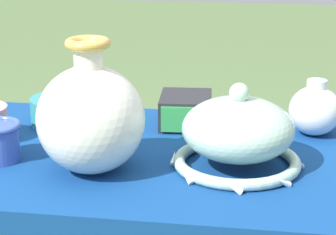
% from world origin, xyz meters
% --- Properties ---
extents(display_table, '(0.97, 0.58, 0.71)m').
position_xyz_m(display_table, '(0.00, -0.02, 0.61)').
color(display_table, '#38383D').
rests_on(display_table, ground_plane).
extents(vase_tall_bulbous, '(0.20, 0.20, 0.25)m').
position_xyz_m(vase_tall_bulbous, '(-0.12, -0.11, 0.81)').
color(vase_tall_bulbous, white).
rests_on(vase_tall_bulbous, display_table).
extents(vase_dome_bell, '(0.25, 0.25, 0.17)m').
position_xyz_m(vase_dome_bell, '(0.15, -0.05, 0.77)').
color(vase_dome_bell, '#A8CCB7').
rests_on(vase_dome_bell, display_table).
extents(mosaic_tile_box, '(0.12, 0.15, 0.07)m').
position_xyz_m(mosaic_tile_box, '(0.02, 0.18, 0.74)').
color(mosaic_tile_box, '#232328').
rests_on(mosaic_tile_box, display_table).
extents(pot_squat_teal, '(0.15, 0.15, 0.06)m').
position_xyz_m(pot_squat_teal, '(-0.25, 0.15, 0.74)').
color(pot_squat_teal, teal).
rests_on(pot_squat_teal, display_table).
extents(jar_round_porcelain, '(0.11, 0.11, 0.12)m').
position_xyz_m(jar_round_porcelain, '(0.30, 0.16, 0.76)').
color(jar_round_porcelain, white).
rests_on(jar_round_porcelain, display_table).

